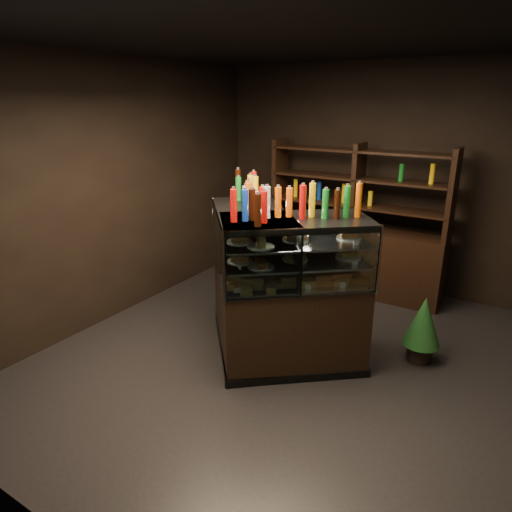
# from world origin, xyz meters

# --- Properties ---
(ground) EXTENTS (5.00, 5.00, 0.00)m
(ground) POSITION_xyz_m (0.00, 0.00, 0.00)
(ground) COLOR black
(ground) RESTS_ON ground
(room_shell) EXTENTS (5.02, 5.02, 3.01)m
(room_shell) POSITION_xyz_m (0.00, 0.00, 1.94)
(room_shell) COLOR black
(room_shell) RESTS_ON ground
(display_case) EXTENTS (1.97, 1.50, 1.51)m
(display_case) POSITION_xyz_m (-0.39, -0.03, 0.50)
(display_case) COLOR black
(display_case) RESTS_ON ground
(food_display) EXTENTS (1.54, 1.05, 0.46)m
(food_display) POSITION_xyz_m (-0.39, -0.04, 1.10)
(food_display) COLOR #B68241
(food_display) RESTS_ON display_case
(bottles_top) EXTENTS (1.37, 0.91, 0.30)m
(bottles_top) POSITION_xyz_m (-0.39, -0.03, 1.65)
(bottles_top) COLOR yellow
(bottles_top) RESTS_ON display_case
(potted_conifer) EXTENTS (0.37, 0.37, 0.79)m
(potted_conifer) POSITION_xyz_m (0.93, 0.69, 0.45)
(potted_conifer) COLOR black
(potted_conifer) RESTS_ON ground
(back_shelving) EXTENTS (2.37, 0.42, 2.00)m
(back_shelving) POSITION_xyz_m (-0.33, 2.05, 0.61)
(back_shelving) COLOR black
(back_shelving) RESTS_ON ground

